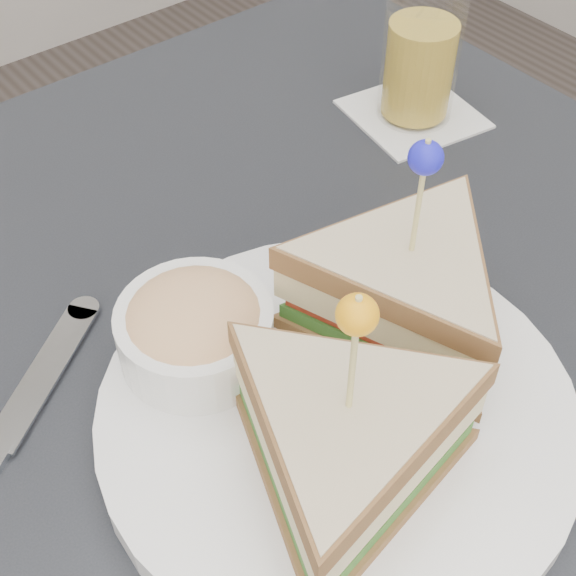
% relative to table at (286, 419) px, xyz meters
% --- Properties ---
extents(table, '(0.80, 0.80, 0.75)m').
position_rel_table_xyz_m(table, '(0.00, 0.00, 0.00)').
color(table, black).
rests_on(table, ground).
extents(plate_meal, '(0.38, 0.38, 0.17)m').
position_rel_table_xyz_m(plate_meal, '(-0.00, -0.06, 0.12)').
color(plate_meal, white).
rests_on(plate_meal, table).
extents(cutlery_knife, '(0.19, 0.14, 0.01)m').
position_rel_table_xyz_m(cutlery_knife, '(-0.18, 0.05, 0.08)').
color(cutlery_knife, silver).
rests_on(cutlery_knife, table).
extents(drink_set, '(0.12, 0.12, 0.13)m').
position_rel_table_xyz_m(drink_set, '(0.26, 0.15, 0.14)').
color(drink_set, white).
rests_on(drink_set, table).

